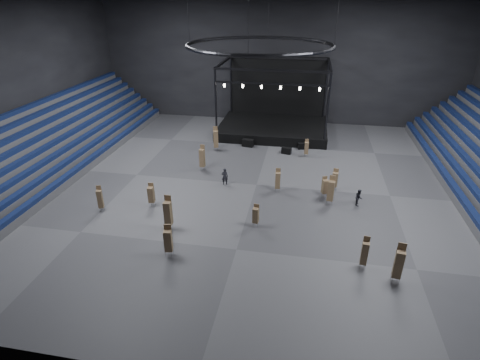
% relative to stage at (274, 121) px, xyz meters
% --- Properties ---
extents(floor, '(50.00, 50.00, 0.00)m').
position_rel_stage_xyz_m(floor, '(-0.00, -16.24, -1.45)').
color(floor, '#49494B').
rests_on(floor, ground).
extents(wall_back, '(50.00, 0.20, 18.00)m').
position_rel_stage_xyz_m(wall_back, '(-0.00, 4.76, 7.55)').
color(wall_back, black).
rests_on(wall_back, ground).
extents(wall_front, '(50.00, 0.20, 18.00)m').
position_rel_stage_xyz_m(wall_front, '(-0.00, -37.24, 7.55)').
color(wall_front, black).
rests_on(wall_front, ground).
extents(wall_left, '(0.20, 42.00, 18.00)m').
position_rel_stage_xyz_m(wall_left, '(-25.00, -16.24, 7.55)').
color(wall_left, black).
rests_on(wall_left, ground).
extents(bleachers_left, '(7.20, 40.00, 6.40)m').
position_rel_stage_xyz_m(bleachers_left, '(-22.94, -16.24, 0.28)').
color(bleachers_left, '#4D4D50').
rests_on(bleachers_left, floor).
extents(stage, '(14.00, 10.00, 9.20)m').
position_rel_stage_xyz_m(stage, '(0.00, 0.00, 0.00)').
color(stage, black).
rests_on(stage, floor).
extents(truss_ring, '(12.30, 12.30, 5.15)m').
position_rel_stage_xyz_m(truss_ring, '(-0.00, -16.24, 11.55)').
color(truss_ring, black).
rests_on(truss_ring, ceiling).
extents(flight_case_left, '(1.45, 0.91, 0.90)m').
position_rel_stage_xyz_m(flight_case_left, '(-2.49, -6.27, -1.00)').
color(flight_case_left, black).
rests_on(flight_case_left, floor).
extents(flight_case_mid, '(1.20, 0.79, 0.73)m').
position_rel_stage_xyz_m(flight_case_mid, '(2.31, -7.73, -1.08)').
color(flight_case_mid, black).
rests_on(flight_case_mid, floor).
extents(flight_case_right, '(1.24, 0.83, 0.76)m').
position_rel_stage_xyz_m(flight_case_right, '(4.14, -5.90, -1.07)').
color(flight_case_right, black).
rests_on(flight_case_right, floor).
extents(chair_stack_0, '(0.67, 0.67, 2.94)m').
position_rel_stage_xyz_m(chair_stack_0, '(-6.00, -8.22, 0.04)').
color(chair_stack_0, silver).
rests_on(chair_stack_0, floor).
extents(chair_stack_1, '(0.49, 0.49, 2.48)m').
position_rel_stage_xyz_m(chair_stack_1, '(8.84, -27.15, -0.19)').
color(chair_stack_1, silver).
rests_on(chair_stack_1, floor).
extents(chair_stack_2, '(0.63, 0.63, 2.76)m').
position_rel_stage_xyz_m(chair_stack_2, '(6.90, -18.80, -0.02)').
color(chair_stack_2, silver).
rests_on(chair_stack_2, floor).
extents(chair_stack_3, '(0.53, 0.53, 2.38)m').
position_rel_stage_xyz_m(chair_stack_3, '(-12.45, -23.44, -0.24)').
color(chair_stack_3, silver).
rests_on(chair_stack_3, floor).
extents(chair_stack_4, '(0.55, 0.55, 2.20)m').
position_rel_stage_xyz_m(chair_stack_4, '(-8.48, -21.89, -0.28)').
color(chair_stack_4, silver).
rests_on(chair_stack_4, floor).
extents(chair_stack_5, '(0.64, 0.64, 2.04)m').
position_rel_stage_xyz_m(chair_stack_5, '(6.44, -17.50, -0.35)').
color(chair_stack_5, silver).
rests_on(chair_stack_5, floor).
extents(chair_stack_6, '(0.50, 0.50, 2.35)m').
position_rel_stage_xyz_m(chair_stack_6, '(2.11, -17.21, -0.23)').
color(chair_stack_6, silver).
rests_on(chair_stack_6, floor).
extents(chair_stack_7, '(0.55, 0.55, 2.95)m').
position_rel_stage_xyz_m(chair_stack_7, '(-5.77, -25.02, 0.06)').
color(chair_stack_7, silver).
rests_on(chair_stack_7, floor).
extents(chair_stack_8, '(0.46, 0.46, 2.08)m').
position_rel_stage_xyz_m(chair_stack_8, '(4.58, -8.23, -0.37)').
color(chair_stack_8, silver).
rests_on(chair_stack_8, floor).
extents(chair_stack_9, '(0.51, 0.51, 1.96)m').
position_rel_stage_xyz_m(chair_stack_9, '(0.93, -23.42, -0.40)').
color(chair_stack_9, silver).
rests_on(chair_stack_9, floor).
extents(chair_stack_10, '(0.62, 0.62, 2.93)m').
position_rel_stage_xyz_m(chair_stack_10, '(10.78, -28.22, 0.05)').
color(chair_stack_10, silver).
rests_on(chair_stack_10, floor).
extents(chair_stack_11, '(0.55, 0.55, 2.80)m').
position_rel_stage_xyz_m(chair_stack_11, '(-6.11, -13.83, -0.03)').
color(chair_stack_11, silver).
rests_on(chair_stack_11, floor).
extents(chair_stack_12, '(0.59, 0.59, 2.20)m').
position_rel_stage_xyz_m(chair_stack_12, '(7.39, -16.01, -0.27)').
color(chair_stack_12, silver).
rests_on(chair_stack_12, floor).
extents(chair_stack_13, '(0.63, 0.63, 2.49)m').
position_rel_stage_xyz_m(chair_stack_13, '(-4.61, -28.22, -0.14)').
color(chair_stack_13, silver).
rests_on(chair_stack_13, floor).
extents(man_center, '(0.68, 0.50, 1.72)m').
position_rel_stage_xyz_m(man_center, '(-3.07, -16.71, -0.59)').
color(man_center, black).
rests_on(man_center, floor).
extents(crew_member, '(0.63, 0.78, 1.50)m').
position_rel_stage_xyz_m(crew_member, '(9.39, -18.43, -0.70)').
color(crew_member, black).
rests_on(crew_member, floor).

